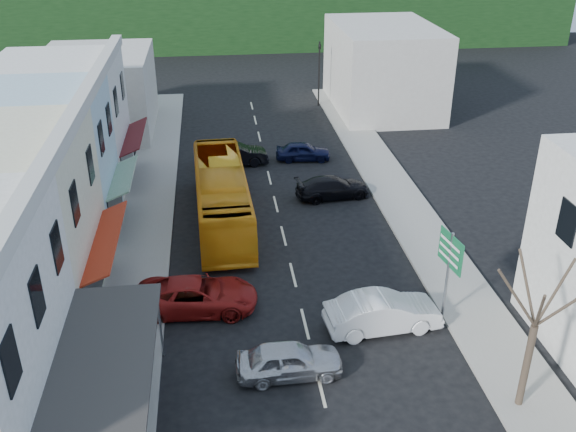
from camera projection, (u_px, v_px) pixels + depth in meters
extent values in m
plane|color=black|center=(305.00, 324.00, 27.60)|extent=(120.00, 120.00, 0.00)
cube|color=gray|center=(145.00, 225.00, 35.61)|extent=(3.00, 52.00, 0.15)
cube|color=gray|center=(408.00, 211.00, 37.25)|extent=(3.00, 52.00, 0.15)
cube|color=#521619|center=(71.00, 367.00, 20.44)|extent=(1.30, 7.65, 0.08)
cube|color=beige|center=(4.00, 226.00, 27.10)|extent=(7.00, 8.00, 8.00)
cube|color=#A82B14|center=(106.00, 240.00, 27.97)|extent=(1.30, 6.80, 0.08)
cube|color=#99B7C6|center=(40.00, 164.00, 33.30)|extent=(7.00, 6.00, 8.00)
cube|color=#195926|center=(123.00, 177.00, 34.18)|extent=(1.30, 5.10, 0.08)
cube|color=beige|center=(64.00, 124.00, 39.07)|extent=(7.00, 7.00, 8.00)
cube|color=#521619|center=(134.00, 136.00, 39.94)|extent=(1.30, 5.95, 0.08)
cube|color=#B7B2A8|center=(99.00, 93.00, 48.88)|extent=(8.00, 10.00, 6.00)
cube|color=#B7B2A8|center=(383.00, 68.00, 53.82)|extent=(8.00, 12.00, 7.00)
imported|color=orange|center=(222.00, 197.00, 35.46)|extent=(2.87, 11.67, 3.10)
imported|color=silver|center=(289.00, 360.00, 24.37)|extent=(4.45, 1.91, 1.40)
imported|color=white|center=(383.00, 315.00, 27.00)|extent=(4.55, 2.20, 1.40)
imported|color=maroon|center=(197.00, 296.00, 28.25)|extent=(4.72, 2.20, 1.40)
imported|color=black|center=(333.00, 187.00, 38.80)|extent=(4.70, 2.39, 1.40)
imported|color=black|center=(303.00, 150.00, 44.28)|extent=(4.54, 2.17, 1.40)
imported|color=black|center=(233.00, 155.00, 43.48)|extent=(4.52, 2.13, 1.40)
imported|color=black|center=(108.00, 316.00, 26.41)|extent=(0.47, 0.64, 1.70)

